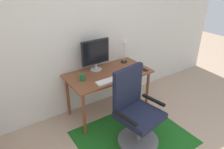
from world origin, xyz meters
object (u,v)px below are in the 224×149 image
(desk, at_px, (108,77))
(office_chair, at_px, (136,115))
(coffee_cup, at_px, (82,77))
(cell_phone, at_px, (144,69))
(monitor, at_px, (95,53))
(desk_lamp, at_px, (124,46))
(computer_mouse, at_px, (126,73))
(keyboard, at_px, (110,80))

(desk, relative_size, office_chair, 1.22)
(desk, relative_size, coffee_cup, 12.55)
(office_chair, bearing_deg, coffee_cup, 107.37)
(cell_phone, bearing_deg, coffee_cup, 165.90)
(monitor, xyz_separation_m, desk_lamp, (0.54, -0.00, 0.01))
(desk, height_order, cell_phone, cell_phone)
(desk_lamp, bearing_deg, computer_mouse, -123.49)
(monitor, distance_m, desk_lamp, 0.54)
(desk_lamp, bearing_deg, keyboard, -142.11)
(computer_mouse, xyz_separation_m, office_chair, (-0.24, -0.56, -0.31))
(keyboard, distance_m, desk_lamp, 0.75)
(desk, height_order, office_chair, office_chair)
(keyboard, relative_size, computer_mouse, 4.13)
(coffee_cup, relative_size, cell_phone, 0.72)
(keyboard, xyz_separation_m, desk_lamp, (0.55, 0.43, 0.28))
(cell_phone, bearing_deg, computer_mouse, 173.28)
(computer_mouse, bearing_deg, desk, 134.36)
(coffee_cup, bearing_deg, keyboard, -35.25)
(monitor, distance_m, coffee_cup, 0.45)
(desk, xyz_separation_m, office_chair, (-0.06, -0.74, -0.21))
(desk, bearing_deg, cell_phone, -22.81)
(monitor, distance_m, cell_phone, 0.79)
(computer_mouse, bearing_deg, coffee_cup, 163.60)
(keyboard, xyz_separation_m, computer_mouse, (0.30, 0.05, 0.01))
(desk, bearing_deg, coffee_cup, -179.34)
(desk, xyz_separation_m, desk_lamp, (0.44, 0.20, 0.36))
(monitor, height_order, desk_lamp, monitor)
(office_chair, bearing_deg, monitor, 82.80)
(desk, relative_size, cell_phone, 9.03)
(monitor, bearing_deg, computer_mouse, -53.52)
(cell_phone, height_order, desk_lamp, desk_lamp)
(monitor, bearing_deg, desk_lamp, -0.07)
(computer_mouse, distance_m, desk_lamp, 0.53)
(desk, distance_m, keyboard, 0.27)
(keyboard, xyz_separation_m, office_chair, (0.05, -0.51, -0.30))
(monitor, relative_size, computer_mouse, 4.60)
(coffee_cup, xyz_separation_m, office_chair, (0.38, -0.74, -0.34))
(desk, distance_m, office_chair, 0.78)
(monitor, xyz_separation_m, coffee_cup, (-0.34, -0.20, -0.22))
(desk_lamp, xyz_separation_m, office_chair, (-0.50, -0.94, -0.57))
(cell_phone, xyz_separation_m, office_chair, (-0.58, -0.53, -0.29))
(cell_phone, relative_size, office_chair, 0.13)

